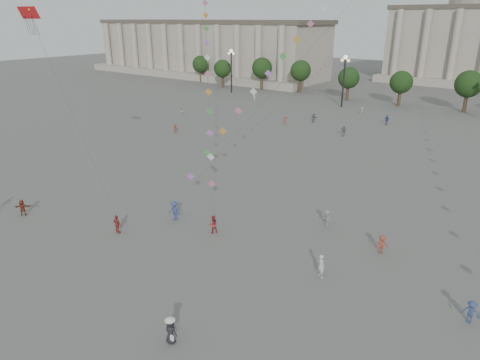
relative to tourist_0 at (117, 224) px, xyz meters
The scene contains 23 objects.
ground 7.78m from the tourist_0, 38.13° to the right, with size 360.00×360.00×0.00m, color #575452.
hall_west 112.91m from the tourist_0, 127.71° to the left, with size 84.00×26.22×17.20m.
tree_row 73.62m from the tourist_0, 85.25° to the left, with size 137.12×5.12×8.00m.
lamp_post_far_west 76.23m from the tourist_0, 120.82° to the left, with size 2.00×0.90×10.65m.
lamp_post_mid_west 66.15m from the tourist_0, 97.78° to the left, with size 2.00×0.90×10.65m.
person_crowd_0 54.88m from the tourist_0, 85.30° to the left, with size 0.99×0.41×1.69m, color navy.
person_crowd_1 48.60m from the tourist_0, 127.91° to the left, with size 0.73×0.57×1.51m, color #B2B1AD.
person_crowd_2 34.79m from the tourist_0, 127.03° to the left, with size 0.98×0.56×1.51m, color brown.
person_crowd_4 60.45m from the tourist_0, 92.33° to the left, with size 1.37×0.44×1.48m, color silver.
person_crowd_6 18.63m from the tourist_0, 40.87° to the left, with size 1.09×0.62×1.68m, color slate.
person_crowd_8 22.41m from the tourist_0, 28.26° to the left, with size 1.04×0.60×1.61m, color brown.
person_crowd_10 64.89m from the tourist_0, 114.78° to the left, with size 0.58×0.38×1.59m, color silver.
person_crowd_12 49.19m from the tourist_0, 97.90° to the left, with size 1.54×0.49×1.66m, color slate.
person_crowd_13 18.02m from the tourist_0, 15.06° to the left, with size 0.66×0.44×1.82m, color beige.
person_crowd_14 27.72m from the tourist_0, 11.94° to the left, with size 1.02×0.59×1.58m, color navy.
person_crowd_16 42.92m from the tourist_0, 87.72° to the left, with size 1.05×0.44×1.79m, color slate.
person_crowd_17 44.49m from the tourist_0, 102.27° to the left, with size 1.12×0.64×1.73m, color #A0462B.
tourist_0 is the anchor object (origin of this frame).
tourist_2 10.68m from the tourist_0, 162.50° to the right, with size 1.48×0.47×1.59m, color brown.
kite_flyer_0 8.40m from the tourist_0, 37.66° to the left, with size 0.79×0.61×1.62m, color #A02B2D.
kite_flyer_1 5.33m from the tourist_0, 65.99° to the left, with size 1.23×0.70×1.90m, color navy.
hat_person 15.21m from the tourist_0, 26.26° to the right, with size 0.82×0.60×1.69m.
dragon_kite 19.45m from the tourist_0, behind, with size 6.33×0.94×19.59m.
Camera 1 is at (22.88, -15.42, 17.77)m, focal length 32.00 mm.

